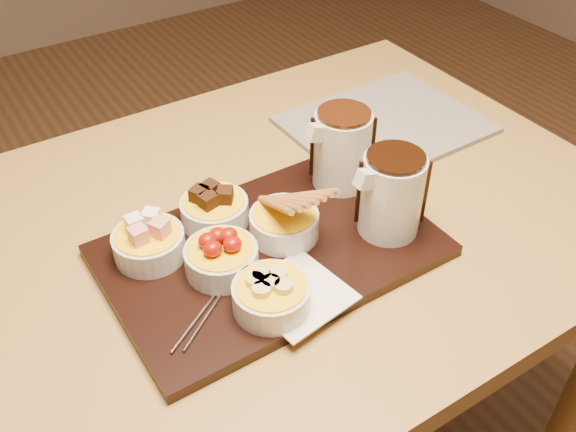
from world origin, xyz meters
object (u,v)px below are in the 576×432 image
bowl_strawberries (221,259)px  pitcher_dark_chocolate (391,195)px  dining_table (250,271)px  serving_board (270,251)px  newspaper (385,125)px  pitcher_milk_chocolate (342,150)px

bowl_strawberries → pitcher_dark_chocolate: pitcher_dark_chocolate is taller
dining_table → serving_board: size_ratio=2.61×
serving_board → dining_table: bearing=86.0°
bowl_strawberries → newspaper: bowl_strawberries is taller
bowl_strawberries → dining_table: bearing=44.0°
dining_table → newspaper: size_ratio=3.55×
serving_board → newspaper: bearing=26.5°
serving_board → pitcher_dark_chocolate: size_ratio=3.77×
serving_board → bowl_strawberries: (-0.08, -0.01, 0.03)m
pitcher_milk_chocolate → newspaper: size_ratio=0.36×
serving_board → pitcher_dark_chocolate: bearing=-20.0°
pitcher_dark_chocolate → serving_board: bearing=160.0°
pitcher_dark_chocolate → newspaper: pitcher_dark_chocolate is taller
dining_table → serving_board: (-0.00, -0.08, 0.11)m
bowl_strawberries → pitcher_milk_chocolate: 0.27m
serving_board → newspaper: serving_board is taller
dining_table → bowl_strawberries: bearing=-136.0°
dining_table → serving_board: 0.13m
dining_table → serving_board: serving_board is taller
bowl_strawberries → pitcher_milk_chocolate: bearing=16.7°
dining_table → pitcher_dark_chocolate: 0.28m
bowl_strawberries → newspaper: size_ratio=0.30×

